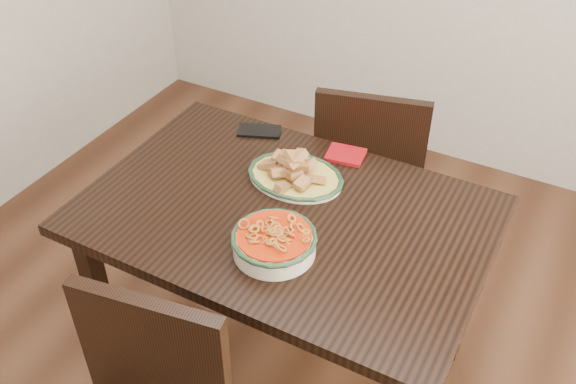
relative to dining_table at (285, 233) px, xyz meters
The scene contains 6 objects.
dining_table is the anchor object (origin of this frame).
chair_far 0.68m from the dining_table, 87.13° to the left, with size 0.51×0.51×0.89m.
fish_plate 0.21m from the dining_table, 106.60° to the left, with size 0.32×0.25×0.11m.
noodle_bowl 0.23m from the dining_table, 70.82° to the right, with size 0.25×0.25×0.08m.
smartphone 0.47m from the dining_table, 130.49° to the left, with size 0.16×0.08×0.01m, color black.
napkin 0.37m from the dining_table, 82.90° to the left, with size 0.13×0.11×0.01m, color maroon.
Camera 1 is at (0.67, -1.21, 2.04)m, focal length 40.00 mm.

